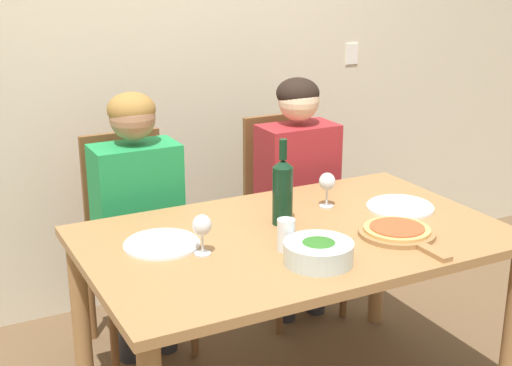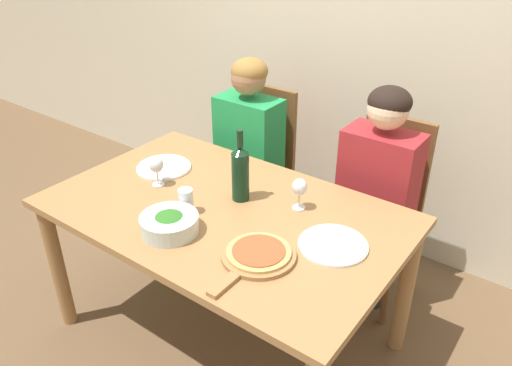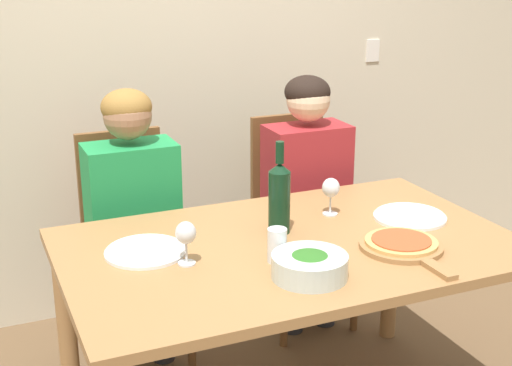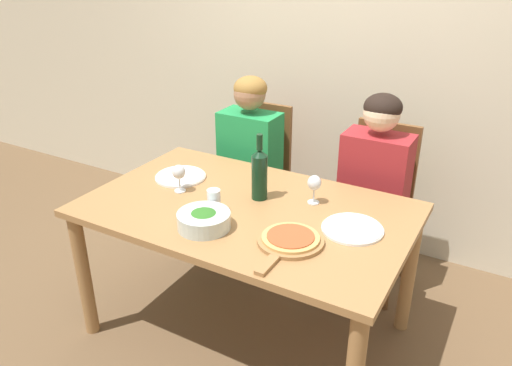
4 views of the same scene
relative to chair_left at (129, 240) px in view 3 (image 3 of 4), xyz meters
name	(u,v)px [view 3 (image 3 of 4)]	position (x,y,z in m)	size (l,w,h in m)	color
back_wall	(178,41)	(0.40, 0.45, 0.81)	(10.00, 0.06, 2.70)	beige
dining_table	(290,269)	(0.40, -0.82, 0.14)	(1.62, 1.00, 0.77)	#9E7042
chair_left	(129,240)	(0.00, 0.00, 0.00)	(0.42, 0.42, 1.02)	brown
chair_right	(296,214)	(0.83, 0.00, 0.00)	(0.42, 0.42, 1.02)	brown
person_woman	(133,204)	(0.00, -0.12, 0.21)	(0.47, 0.51, 1.24)	#28282D
person_man	(308,180)	(0.83, -0.12, 0.21)	(0.47, 0.51, 1.24)	#28282D
wine_bottle	(279,196)	(0.41, -0.71, 0.38)	(0.08, 0.08, 0.35)	black
broccoli_bowl	(310,266)	(0.33, -1.09, 0.28)	(0.25, 0.25, 0.08)	silver
dinner_plate_left	(146,251)	(-0.10, -0.70, 0.25)	(0.28, 0.28, 0.02)	white
dinner_plate_right	(410,216)	(0.94, -0.78, 0.25)	(0.28, 0.28, 0.02)	white
pizza_on_board	(403,245)	(0.74, -1.02, 0.25)	(0.30, 0.44, 0.04)	#9E7042
wine_glass_left	(186,235)	(0.00, -0.84, 0.34)	(0.07, 0.07, 0.15)	silver
wine_glass_right	(331,189)	(0.67, -0.62, 0.34)	(0.07, 0.07, 0.15)	silver
water_tumbler	(277,245)	(0.29, -0.94, 0.30)	(0.07, 0.07, 0.12)	silver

